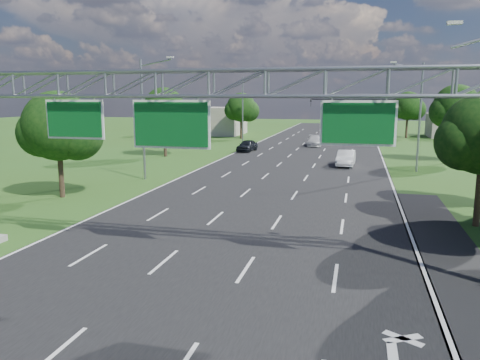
% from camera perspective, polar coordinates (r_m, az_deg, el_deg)
% --- Properties ---
extents(ground, '(220.00, 220.00, 0.00)m').
position_cam_1_polar(ground, '(37.33, 4.63, -0.67)').
color(ground, '#2E5018').
rests_on(ground, ground).
extents(road, '(18.00, 180.00, 0.02)m').
position_cam_1_polar(road, '(37.33, 4.63, -0.67)').
color(road, black).
rests_on(road, ground).
extents(road_flare, '(3.00, 30.00, 0.02)m').
position_cam_1_polar(road_flare, '(21.76, 24.77, -9.55)').
color(road_flare, black).
rests_on(road_flare, ground).
extents(sign_gantry, '(23.50, 1.00, 9.56)m').
position_cam_1_polar(sign_gantry, '(19.04, -3.26, 9.85)').
color(sign_gantry, gray).
rests_on(sign_gantry, ground).
extents(traffic_signal, '(12.21, 0.24, 7.00)m').
position_cam_1_polar(traffic_signal, '(71.22, 15.49, 8.32)').
color(traffic_signal, black).
rests_on(traffic_signal, ground).
extents(streetlight_l_near, '(2.97, 0.22, 10.16)m').
position_cam_1_polar(streetlight_l_near, '(40.13, -11.53, 7.93)').
color(streetlight_l_near, gray).
rests_on(streetlight_l_near, ground).
extents(streetlight_l_far, '(2.97, 0.22, 10.16)m').
position_cam_1_polar(streetlight_l_far, '(73.27, 0.48, 9.04)').
color(streetlight_l_far, gray).
rests_on(streetlight_l_far, ground).
extents(streetlight_r_mid, '(2.97, 0.22, 10.16)m').
position_cam_1_polar(streetlight_r_mid, '(46.50, 20.87, 7.75)').
color(streetlight_r_mid, gray).
rests_on(streetlight_r_mid, ground).
extents(tree_verge_la, '(5.76, 4.80, 7.40)m').
position_cam_1_polar(tree_verge_la, '(34.62, -21.16, 5.77)').
color(tree_verge_la, '#2D2116').
rests_on(tree_verge_la, ground).
extents(tree_verge_lb, '(5.76, 4.80, 8.06)m').
position_cam_1_polar(tree_verge_lb, '(55.74, -9.13, 8.40)').
color(tree_verge_lb, '#2D2116').
rests_on(tree_verge_lb, ground).
extents(tree_verge_lc, '(5.76, 4.80, 7.62)m').
position_cam_1_polar(tree_verge_lc, '(78.56, 0.20, 8.68)').
color(tree_verge_lc, '#2D2116').
rests_on(tree_verge_lc, ground).
extents(tree_verge_rd, '(5.76, 4.80, 8.28)m').
position_cam_1_polar(tree_verge_rd, '(55.16, 24.90, 7.81)').
color(tree_verge_rd, '#2D2116').
rests_on(tree_verge_rd, ground).
extents(tree_verge_re, '(5.76, 4.80, 7.84)m').
position_cam_1_polar(tree_verge_re, '(84.62, 19.83, 8.34)').
color(tree_verge_re, '#2D2116').
rests_on(tree_verge_re, ground).
extents(building_left, '(14.00, 10.00, 5.00)m').
position_cam_1_polar(building_left, '(88.83, -4.29, 7.22)').
color(building_left, gray).
rests_on(building_left, ground).
extents(building_right, '(12.00, 9.00, 4.00)m').
position_cam_1_polar(building_right, '(90.13, 25.79, 5.97)').
color(building_right, gray).
rests_on(building_right, ground).
extents(car_queue_a, '(2.34, 5.13, 1.46)m').
position_cam_1_polar(car_queue_a, '(67.96, 9.06, 4.74)').
color(car_queue_a, silver).
rests_on(car_queue_a, ground).
extents(car_queue_b, '(2.57, 4.72, 1.26)m').
position_cam_1_polar(car_queue_b, '(76.49, 11.93, 5.16)').
color(car_queue_b, black).
rests_on(car_queue_b, ground).
extents(car_queue_c, '(2.21, 4.56, 1.50)m').
position_cam_1_polar(car_queue_c, '(60.45, 0.87, 4.22)').
color(car_queue_c, black).
rests_on(car_queue_c, ground).
extents(car_queue_d, '(1.91, 4.85, 1.57)m').
position_cam_1_polar(car_queue_d, '(48.89, 12.79, 2.61)').
color(car_queue_d, silver).
rests_on(car_queue_d, ground).
extents(box_truck, '(2.84, 9.25, 3.51)m').
position_cam_1_polar(box_truck, '(85.24, 12.69, 6.33)').
color(box_truck, silver).
rests_on(box_truck, ground).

